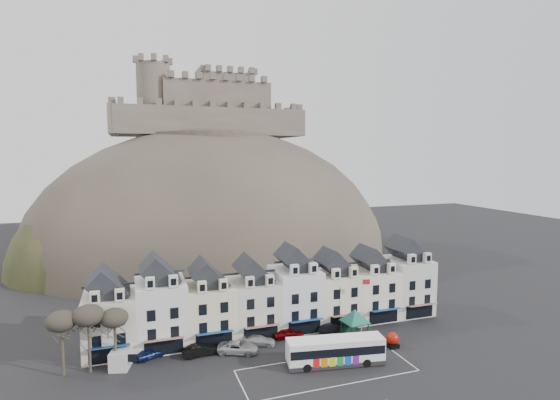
# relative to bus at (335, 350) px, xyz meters

# --- Properties ---
(ground) EXTENTS (300.00, 300.00, 0.00)m
(ground) POSITION_rel_bus_xyz_m (-3.73, -2.35, -1.96)
(ground) COLOR black
(ground) RESTS_ON ground
(coach_bay_markings) EXTENTS (22.00, 7.50, 0.01)m
(coach_bay_markings) POSITION_rel_bus_xyz_m (-1.73, -1.10, -1.96)
(coach_bay_markings) COLOR silver
(coach_bay_markings) RESTS_ON ground
(townhouse_terrace) EXTENTS (54.40, 9.35, 11.80)m
(townhouse_terrace) POSITION_rel_bus_xyz_m (-3.58, 13.62, 3.34)
(townhouse_terrace) COLOR beige
(townhouse_terrace) RESTS_ON ground
(castle_hill) EXTENTS (100.00, 76.00, 68.00)m
(castle_hill) POSITION_rel_bus_xyz_m (-2.47, 66.61, -1.85)
(castle_hill) COLOR #3D372F
(castle_hill) RESTS_ON ground
(castle) EXTENTS (50.20, 22.20, 22.00)m
(castle) POSITION_rel_bus_xyz_m (-3.22, 73.59, 38.23)
(castle) COLOR brown
(castle) RESTS_ON ground
(tree_left_far) EXTENTS (3.61, 3.61, 8.24)m
(tree_left_far) POSITION_rel_bus_xyz_m (-32.73, 8.15, 4.94)
(tree_left_far) COLOR #332B21
(tree_left_far) RESTS_ON ground
(tree_left_mid) EXTENTS (3.78, 3.78, 8.64)m
(tree_left_mid) POSITION_rel_bus_xyz_m (-29.73, 8.15, 5.28)
(tree_left_mid) COLOR #332B21
(tree_left_mid) RESTS_ON ground
(tree_left_near) EXTENTS (3.43, 3.43, 7.84)m
(tree_left_near) POSITION_rel_bus_xyz_m (-26.73, 8.15, 4.59)
(tree_left_near) COLOR #332B21
(tree_left_near) RESTS_ON ground
(bus) EXTENTS (12.88, 4.93, 3.55)m
(bus) POSITION_rel_bus_xyz_m (0.00, 0.00, 0.00)
(bus) COLOR #262628
(bus) RESTS_ON ground
(bus_shelter) EXTENTS (6.82, 6.82, 4.36)m
(bus_shelter) POSITION_rel_bus_xyz_m (6.34, 6.45, 1.42)
(bus_shelter) COLOR #10301F
(bus_shelter) RESTS_ON ground
(red_buoy) EXTENTS (1.75, 1.75, 2.16)m
(red_buoy) POSITION_rel_bus_xyz_m (9.88, 1.96, -0.86)
(red_buoy) COLOR black
(red_buoy) RESTS_ON ground
(flagpole) EXTENTS (1.23, 0.34, 8.66)m
(flagpole) POSITION_rel_bus_xyz_m (8.18, 7.54, 2.98)
(flagpole) COLOR silver
(flagpole) RESTS_ON ground
(white_van) EXTENTS (3.54, 5.57, 2.36)m
(white_van) POSITION_rel_bus_xyz_m (-25.87, 9.18, -0.78)
(white_van) COLOR silver
(white_van) RESTS_ON ground
(planter_west) EXTENTS (1.14, 0.87, 1.02)m
(planter_west) POSITION_rel_bus_xyz_m (8.27, 3.09, -1.47)
(planter_west) COLOR black
(planter_west) RESTS_ON ground
(planter_east) EXTENTS (1.15, 0.76, 1.08)m
(planter_east) POSITION_rel_bus_xyz_m (9.27, 3.37, -1.44)
(planter_east) COLOR black
(planter_east) RESTS_ON ground
(car_navy) EXTENTS (4.25, 2.99, 1.34)m
(car_navy) POSITION_rel_bus_xyz_m (-22.55, 9.60, -1.29)
(car_navy) COLOR #0E1948
(car_navy) RESTS_ON ground
(car_black) EXTENTS (4.90, 2.14, 1.57)m
(car_black) POSITION_rel_bus_xyz_m (-16.04, 8.22, -1.18)
(car_black) COLOR black
(car_black) RESTS_ON ground
(car_silver) EXTENTS (5.98, 4.40, 1.53)m
(car_silver) POSITION_rel_bus_xyz_m (-11.12, 7.34, -1.20)
(car_silver) COLOR #AAACB1
(car_silver) RESTS_ON ground
(car_white) EXTENTS (4.92, 3.48, 1.32)m
(car_white) POSITION_rel_bus_xyz_m (-7.62, 8.80, -1.30)
(car_white) COLOR #B9B9B9
(car_white) RESTS_ON ground
(car_maroon) EXTENTS (4.83, 2.47, 1.57)m
(car_maroon) POSITION_rel_bus_xyz_m (-2.93, 9.65, -1.18)
(car_maroon) COLOR #5D0507
(car_maroon) RESTS_ON ground
(car_charcoal) EXTENTS (4.69, 2.18, 1.49)m
(car_charcoal) POSITION_rel_bus_xyz_m (4.09, 9.65, -1.22)
(car_charcoal) COLOR black
(car_charcoal) RESTS_ON ground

